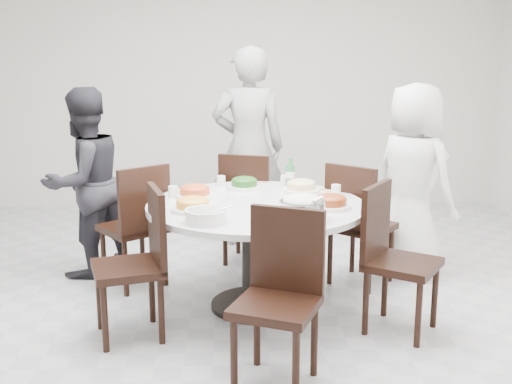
{
  "coord_description": "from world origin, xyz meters",
  "views": [
    {
      "loc": [
        -0.06,
        -4.22,
        1.8
      ],
      "look_at": [
        0.13,
        0.07,
        0.82
      ],
      "focal_mm": 45.0,
      "sensor_mm": 36.0,
      "label": 1
    }
  ],
  "objects_px": {
    "chair_se": "(403,261)",
    "chair_nw": "(133,225)",
    "chair_s": "(276,302)",
    "soup_bowl": "(206,216)",
    "dining_table": "(256,256)",
    "chair_ne": "(362,224)",
    "beverage_bottle": "(290,173)",
    "rice_bowl": "(302,211)",
    "diner_right": "(413,181)",
    "diner_left": "(84,183)",
    "diner_middle": "(248,147)",
    "chair_n": "(251,207)",
    "chair_sw": "(128,265)"
  },
  "relations": [
    {
      "from": "diner_right",
      "to": "rice_bowl",
      "type": "distance_m",
      "value": 1.47
    },
    {
      "from": "chair_s",
      "to": "rice_bowl",
      "type": "height_order",
      "value": "chair_s"
    },
    {
      "from": "chair_ne",
      "to": "chair_se",
      "type": "relative_size",
      "value": 1.0
    },
    {
      "from": "chair_sw",
      "to": "diner_middle",
      "type": "bearing_deg",
      "value": 141.07
    },
    {
      "from": "chair_n",
      "to": "soup_bowl",
      "type": "height_order",
      "value": "chair_n"
    },
    {
      "from": "chair_sw",
      "to": "beverage_bottle",
      "type": "xyz_separation_m",
      "value": [
        1.1,
        0.94,
        0.39
      ]
    },
    {
      "from": "chair_s",
      "to": "rice_bowl",
      "type": "xyz_separation_m",
      "value": [
        0.21,
        0.63,
        0.34
      ]
    },
    {
      "from": "chair_se",
      "to": "chair_nw",
      "type": "bearing_deg",
      "value": 97.64
    },
    {
      "from": "dining_table",
      "to": "chair_ne",
      "type": "relative_size",
      "value": 1.58
    },
    {
      "from": "chair_nw",
      "to": "diner_left",
      "type": "bearing_deg",
      "value": -72.12
    },
    {
      "from": "chair_ne",
      "to": "chair_s",
      "type": "distance_m",
      "value": 1.69
    },
    {
      "from": "chair_sw",
      "to": "chair_s",
      "type": "xyz_separation_m",
      "value": [
        0.87,
        -0.63,
        0.0
      ]
    },
    {
      "from": "chair_s",
      "to": "chair_se",
      "type": "xyz_separation_m",
      "value": [
        0.85,
        0.64,
        0.0
      ]
    },
    {
      "from": "diner_middle",
      "to": "chair_nw",
      "type": "bearing_deg",
      "value": 48.19
    },
    {
      "from": "chair_se",
      "to": "rice_bowl",
      "type": "xyz_separation_m",
      "value": [
        -0.65,
        -0.01,
        0.34
      ]
    },
    {
      "from": "soup_bowl",
      "to": "chair_n",
      "type": "bearing_deg",
      "value": 77.3
    },
    {
      "from": "chair_s",
      "to": "diner_middle",
      "type": "distance_m",
      "value": 2.61
    },
    {
      "from": "chair_n",
      "to": "chair_s",
      "type": "relative_size",
      "value": 1.0
    },
    {
      "from": "chair_s",
      "to": "diner_right",
      "type": "bearing_deg",
      "value": 78.22
    },
    {
      "from": "chair_ne",
      "to": "diner_right",
      "type": "distance_m",
      "value": 0.56
    },
    {
      "from": "chair_se",
      "to": "diner_middle",
      "type": "distance_m",
      "value": 2.19
    },
    {
      "from": "chair_sw",
      "to": "rice_bowl",
      "type": "height_order",
      "value": "chair_sw"
    },
    {
      "from": "chair_sw",
      "to": "beverage_bottle",
      "type": "height_order",
      "value": "beverage_bottle"
    },
    {
      "from": "dining_table",
      "to": "beverage_bottle",
      "type": "height_order",
      "value": "beverage_bottle"
    },
    {
      "from": "chair_sw",
      "to": "soup_bowl",
      "type": "distance_m",
      "value": 0.58
    },
    {
      "from": "rice_bowl",
      "to": "soup_bowl",
      "type": "height_order",
      "value": "rice_bowl"
    },
    {
      "from": "diner_left",
      "to": "rice_bowl",
      "type": "height_order",
      "value": "diner_left"
    },
    {
      "from": "chair_ne",
      "to": "chair_se",
      "type": "xyz_separation_m",
      "value": [
        0.08,
        -0.87,
        0.0
      ]
    },
    {
      "from": "chair_nw",
      "to": "beverage_bottle",
      "type": "relative_size",
      "value": 4.14
    },
    {
      "from": "dining_table",
      "to": "chair_se",
      "type": "xyz_separation_m",
      "value": [
        0.91,
        -0.43,
        0.1
      ]
    },
    {
      "from": "chair_ne",
      "to": "diner_middle",
      "type": "bearing_deg",
      "value": -11.03
    },
    {
      "from": "chair_s",
      "to": "soup_bowl",
      "type": "bearing_deg",
      "value": 145.39
    },
    {
      "from": "dining_table",
      "to": "chair_nw",
      "type": "relative_size",
      "value": 1.58
    },
    {
      "from": "chair_s",
      "to": "rice_bowl",
      "type": "bearing_deg",
      "value": 95.21
    },
    {
      "from": "diner_middle",
      "to": "diner_right",
      "type": "bearing_deg",
      "value": 145.24
    },
    {
      "from": "dining_table",
      "to": "beverage_bottle",
      "type": "distance_m",
      "value": 0.76
    },
    {
      "from": "chair_ne",
      "to": "soup_bowl",
      "type": "height_order",
      "value": "chair_ne"
    },
    {
      "from": "chair_nw",
      "to": "chair_se",
      "type": "height_order",
      "value": "same"
    },
    {
      "from": "chair_sw",
      "to": "diner_left",
      "type": "bearing_deg",
      "value": -173.18
    },
    {
      "from": "chair_ne",
      "to": "diner_right",
      "type": "bearing_deg",
      "value": -113.84
    },
    {
      "from": "chair_sw",
      "to": "soup_bowl",
      "type": "xyz_separation_m",
      "value": [
        0.49,
        -0.02,
        0.31
      ]
    },
    {
      "from": "rice_bowl",
      "to": "chair_ne",
      "type": "bearing_deg",
      "value": 57.25
    },
    {
      "from": "chair_n",
      "to": "diner_middle",
      "type": "height_order",
      "value": "diner_middle"
    },
    {
      "from": "chair_se",
      "to": "beverage_bottle",
      "type": "distance_m",
      "value": 1.19
    },
    {
      "from": "chair_n",
      "to": "diner_right",
      "type": "bearing_deg",
      "value": -175.55
    },
    {
      "from": "chair_s",
      "to": "diner_left",
      "type": "bearing_deg",
      "value": 150.54
    },
    {
      "from": "chair_se",
      "to": "dining_table",
      "type": "bearing_deg",
      "value": 98.51
    },
    {
      "from": "diner_left",
      "to": "soup_bowl",
      "type": "height_order",
      "value": "diner_left"
    },
    {
      "from": "chair_se",
      "to": "diner_middle",
      "type": "relative_size",
      "value": 0.53
    },
    {
      "from": "chair_ne",
      "to": "chair_n",
      "type": "distance_m",
      "value": 0.99
    }
  ]
}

